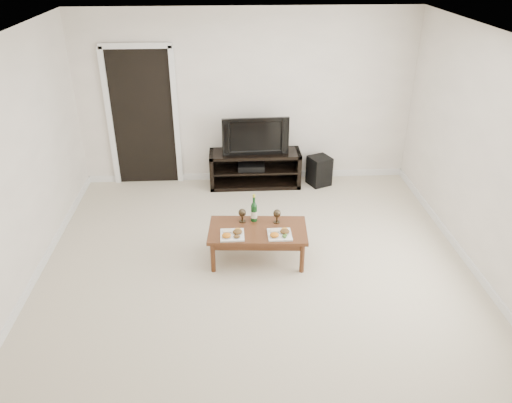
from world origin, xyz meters
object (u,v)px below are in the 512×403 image
at_px(subwoofer, 319,171).
at_px(coffee_table, 258,244).
at_px(television, 255,134).
at_px(media_console, 255,169).

xyz_separation_m(subwoofer, coffee_table, (-1.08, -2.01, -0.02)).
bearing_deg(television, subwoofer, -3.69).
height_order(television, coffee_table, television).
bearing_deg(media_console, coffee_table, -92.33).
height_order(media_console, coffee_table, media_console).
height_order(media_console, subwoofer, media_console).
xyz_separation_m(television, coffee_table, (-0.08, -2.03, -0.62)).
bearing_deg(subwoofer, coffee_table, -141.79).
relative_size(media_console, subwoofer, 3.05).
xyz_separation_m(media_console, coffee_table, (-0.08, -2.03, -0.07)).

